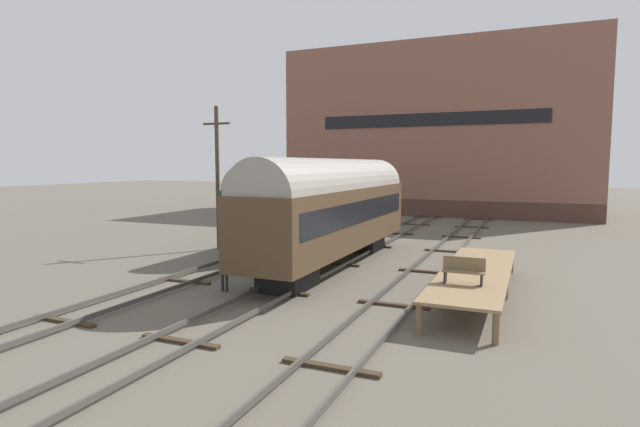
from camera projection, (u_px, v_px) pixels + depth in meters
name	position (u px, v px, depth m)	size (l,w,h in m)	color
ground_plane	(310.00, 277.00, 22.42)	(200.00, 200.00, 0.00)	#60594C
track_left	(224.00, 266.00, 24.22)	(2.60, 60.00, 0.26)	#4C4742
track_middle	(310.00, 274.00, 22.40)	(2.60, 60.00, 0.26)	#4C4742
track_right	(412.00, 284.00, 20.59)	(2.60, 60.00, 0.26)	#4C4742
train_car_brown	(333.00, 206.00, 24.64)	(3.07, 15.25, 5.34)	black
train_car_green	(310.00, 197.00, 33.23)	(2.84, 17.09, 5.02)	black
station_platform	(476.00, 273.00, 19.04)	(2.47, 10.49, 1.03)	#8C704C
bench	(464.00, 270.00, 16.85)	(1.40, 0.40, 0.91)	brown
person_worker	(224.00, 265.00, 19.85)	(0.32, 0.32, 1.78)	#282833
utility_pole	(218.00, 176.00, 29.37)	(1.80, 0.24, 8.43)	#473828
warehouse_building	(441.00, 133.00, 53.26)	(30.11, 13.84, 16.79)	#4F342A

